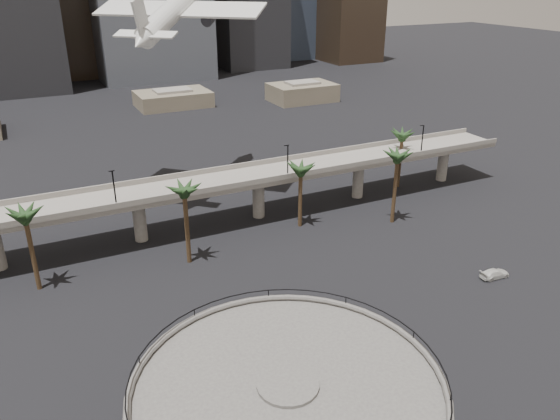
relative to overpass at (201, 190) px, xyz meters
name	(u,v)px	position (x,y,z in m)	size (l,w,h in m)	color
overpass	(201,190)	(0.00, 0.00, 0.00)	(130.00, 9.30, 14.70)	slate
palm_trees	(280,172)	(11.58, -7.82, 3.96)	(76.40, 18.40, 14.00)	#4D3621
low_buildings	(133,107)	(6.89, 87.30, -4.48)	(135.00, 27.50, 6.80)	brown
airborne_jet	(180,5)	(3.80, 17.78, 29.29)	(28.13, 29.36, 14.73)	silver
car_a	(221,388)	(-11.87, -40.94, -6.53)	(1.91, 4.76, 1.62)	red
car_b	(326,346)	(2.10, -39.65, -6.62)	(1.53, 4.39, 1.45)	black
car_c	(495,274)	(33.71, -35.93, -6.66)	(1.91, 4.69, 1.36)	silver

